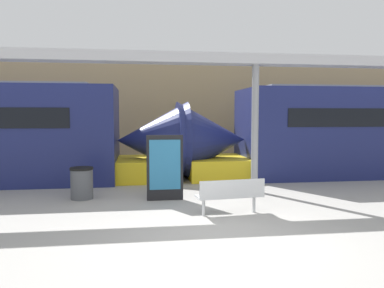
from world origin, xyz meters
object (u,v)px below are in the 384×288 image
Objects in this scene: trash_bin at (82,183)px; poster_board at (165,167)px; bench_near at (231,194)px; support_column_near at (255,129)px.

poster_board is (2.13, -0.46, 0.43)m from trash_bin.
trash_bin is 0.49× the size of poster_board.
bench_near is 2.11m from poster_board.
bench_near is 4.02m from trash_bin.
support_column_near is at bearing 55.16° from bench_near.
poster_board reaches higher than trash_bin.
trash_bin is 0.23× the size of support_column_near.
trash_bin is at bearing 167.89° from poster_board.
trash_bin is at bearing -176.37° from support_column_near.
support_column_near is at bearing 3.63° from trash_bin.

